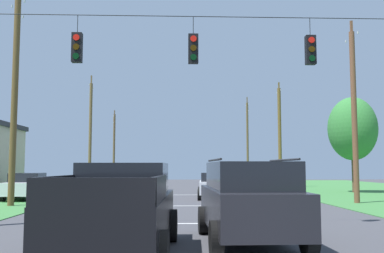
{
  "coord_description": "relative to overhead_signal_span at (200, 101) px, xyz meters",
  "views": [
    {
      "loc": [
        -0.77,
        -6.1,
        1.86
      ],
      "look_at": [
        -0.11,
        11.23,
        3.44
      ],
      "focal_mm": 41.62,
      "sensor_mm": 36.0,
      "label": 1
    }
  ],
  "objects": [
    {
      "name": "utility_pole_near_left",
      "position": [
        8.69,
        43.78,
        1.51
      ],
      "size": [
        0.28,
        1.92,
        11.05
      ],
      "color": "brown",
      "rests_on": "ground"
    },
    {
      "name": "pickup_truck",
      "position": [
        -1.94,
        -4.34,
        -3.0
      ],
      "size": [
        2.47,
        5.48,
        1.95
      ],
      "color": "black",
      "rests_on": "ground"
    },
    {
      "name": "distant_car_far_parked",
      "position": [
        -4.32,
        14.01,
        -3.18
      ],
      "size": [
        2.34,
        4.45,
        1.52
      ],
      "color": "navy",
      "rests_on": "ground"
    },
    {
      "name": "utility_pole_far_right",
      "position": [
        8.71,
        25.9,
        0.68
      ],
      "size": [
        0.31,
        1.6,
        9.59
      ],
      "color": "brown",
      "rests_on": "ground"
    },
    {
      "name": "utility_pole_mid_right",
      "position": [
        8.51,
        8.59,
        0.68
      ],
      "size": [
        0.28,
        1.68,
        9.57
      ],
      "color": "brown",
      "rests_on": "ground"
    },
    {
      "name": "distant_car_crossing_white",
      "position": [
        -9.14,
        11.73,
        -3.18
      ],
      "size": [
        2.25,
        4.41,
        1.52
      ],
      "color": "silver",
      "rests_on": "ground"
    },
    {
      "name": "lane_dash_0",
      "position": [
        -0.01,
        0.9,
        -3.96
      ],
      "size": [
        2.5,
        0.15,
        0.01
      ],
      "primitive_type": "cube",
      "rotation": [
        0.0,
        0.0,
        1.57
      ],
      "color": "white",
      "rests_on": "ground"
    },
    {
      "name": "lane_dash_2",
      "position": [
        -0.01,
        15.95,
        -3.96
      ],
      "size": [
        2.5,
        0.15,
        0.01
      ],
      "primitive_type": "cube",
      "rotation": [
        0.0,
        0.0,
        1.57
      ],
      "color": "white",
      "rests_on": "ground"
    },
    {
      "name": "tree_roadside_right",
      "position": [
        12.17,
        17.87,
        0.66
      ],
      "size": [
        3.52,
        3.52,
        6.95
      ],
      "color": "brown",
      "rests_on": "ground"
    },
    {
      "name": "utility_pole_distant_left",
      "position": [
        -8.66,
        43.59,
        0.65
      ],
      "size": [
        0.28,
        1.99,
        9.18
      ],
      "color": "brown",
      "rests_on": "ground"
    },
    {
      "name": "lane_dash_1",
      "position": [
        -0.01,
        7.57,
        -3.96
      ],
      "size": [
        2.5,
        0.15,
        0.01
      ],
      "primitive_type": "cube",
      "rotation": [
        0.0,
        0.0,
        1.57
      ],
      "color": "white",
      "rests_on": "ground"
    },
    {
      "name": "utility_pole_far_left",
      "position": [
        -8.57,
        7.65,
        1.64
      ],
      "size": [
        0.3,
        1.95,
        11.44
      ],
      "color": "brown",
      "rests_on": "ground"
    },
    {
      "name": "suv_black",
      "position": [
        1.02,
        -3.06,
        -2.91
      ],
      "size": [
        2.28,
        4.83,
        2.05
      ],
      "color": "black",
      "rests_on": "ground"
    },
    {
      "name": "distant_car_oncoming",
      "position": [
        1.58,
        12.31,
        -3.18
      ],
      "size": [
        2.23,
        4.4,
        1.52
      ],
      "color": "silver",
      "rests_on": "ground"
    },
    {
      "name": "overhead_signal_span",
      "position": [
        0.0,
        0.0,
        0.0
      ],
      "size": [
        15.52,
        0.31,
        7.3
      ],
      "color": "brown",
      "rests_on": "ground"
    },
    {
      "name": "utility_pole_distant_right",
      "position": [
        -8.59,
        27.08,
        1.16
      ],
      "size": [
        0.28,
        1.91,
        10.34
      ],
      "color": "brown",
      "rests_on": "ground"
    }
  ]
}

